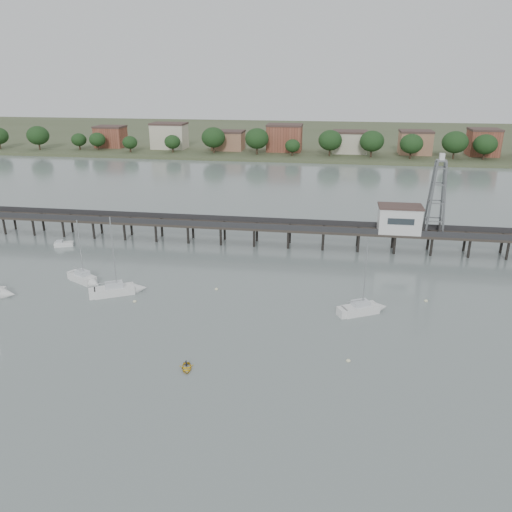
{
  "coord_description": "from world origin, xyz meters",
  "views": [
    {
      "loc": [
        11.75,
        -37.09,
        33.5
      ],
      "look_at": [
        -0.58,
        42.0,
        4.0
      ],
      "focal_mm": 35.0,
      "sensor_mm": 36.0,
      "label": 1
    }
  ],
  "objects": [
    {
      "name": "sailboat_c",
      "position": [
        17.68,
        31.26,
        0.65
      ],
      "size": [
        7.42,
        5.26,
        12.11
      ],
      "rotation": [
        0.0,
        0.0,
        0.49
      ],
      "color": "white",
      "rests_on": "ground"
    },
    {
      "name": "sailboat_f",
      "position": [
        -20.79,
        32.23,
        0.64
      ],
      "size": [
        8.37,
        6.0,
        13.57
      ],
      "rotation": [
        0.0,
        0.0,
        0.49
      ],
      "color": "white",
      "rests_on": "ground"
    },
    {
      "name": "far_shore",
      "position": [
        0.36,
        239.58,
        0.95
      ],
      "size": [
        500.0,
        170.0,
        10.4
      ],
      "color": "#475133",
      "rests_on": "ground"
    },
    {
      "name": "dinghy_occupant",
      "position": [
        -4.45,
        12.52,
        0.0
      ],
      "size": [
        0.68,
        1.04,
        0.23
      ],
      "primitive_type": "imported",
      "rotation": [
        0.0,
        0.0,
        2.78
      ],
      "color": "black",
      "rests_on": "ground"
    },
    {
      "name": "sailboat_b",
      "position": [
        -28.53,
        35.15,
        0.65
      ],
      "size": [
        7.03,
        5.02,
        11.52
      ],
      "rotation": [
        0.0,
        0.0,
        -0.49
      ],
      "color": "white",
      "rests_on": "ground"
    },
    {
      "name": "pier_building",
      "position": [
        25.0,
        60.0,
        6.67
      ],
      "size": [
        8.4,
        5.4,
        5.3
      ],
      "color": "silver",
      "rests_on": "ground"
    },
    {
      "name": "pier",
      "position": [
        0.0,
        60.0,
        3.79
      ],
      "size": [
        150.0,
        5.0,
        5.5
      ],
      "color": "#2D2823",
      "rests_on": "ground"
    },
    {
      "name": "white_tender",
      "position": [
        -42.24,
        52.39,
        0.44
      ],
      "size": [
        3.98,
        2.71,
        1.43
      ],
      "rotation": [
        0.0,
        0.0,
        0.35
      ],
      "color": "white",
      "rests_on": "ground"
    },
    {
      "name": "yellow_dinghy",
      "position": [
        -4.45,
        12.52,
        0.0
      ],
      "size": [
        1.84,
        0.99,
        2.48
      ],
      "primitive_type": "imported",
      "rotation": [
        0.0,
        0.0,
        0.29
      ],
      "color": "yellow",
      "rests_on": "ground"
    },
    {
      "name": "ground_plane",
      "position": [
        0.0,
        0.0,
        0.0
      ],
      "size": [
        500.0,
        500.0,
        0.0
      ],
      "primitive_type": "plane",
      "color": "slate",
      "rests_on": "ground"
    },
    {
      "name": "mooring_buoys",
      "position": [
        4.11,
        30.07,
        0.08
      ],
      "size": [
        69.02,
        20.54,
        0.39
      ],
      "color": "#F1EFBB",
      "rests_on": "ground"
    },
    {
      "name": "lattice_tower",
      "position": [
        31.5,
        60.0,
        11.1
      ],
      "size": [
        3.2,
        3.2,
        15.5
      ],
      "color": "slate",
      "rests_on": "ground"
    }
  ]
}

